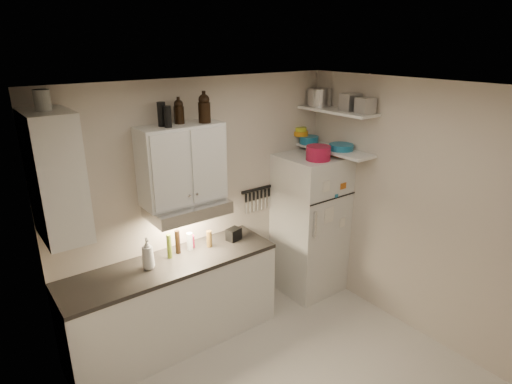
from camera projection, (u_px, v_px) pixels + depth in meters
ceiling at (305, 89)px, 2.94m from camera, size 3.20×3.00×0.02m
back_wall at (203, 204)px, 4.52m from camera, size 3.20×0.02×2.60m
left_wall at (92, 339)px, 2.47m from camera, size 0.02×3.00×2.60m
right_wall at (418, 212)px, 4.29m from camera, size 0.02×3.00×2.60m
base_cabinet at (174, 305)px, 4.26m from camera, size 2.10×0.60×0.88m
countertop at (171, 264)px, 4.11m from camera, size 2.10×0.62×0.04m
upper_cabinet at (182, 164)px, 4.04m from camera, size 0.80×0.33×0.75m
side_cabinet at (56, 176)px, 3.25m from camera, size 0.33×0.55×1.00m
range_hood at (188, 209)px, 4.14m from camera, size 0.76×0.46×0.12m
fridge at (310, 224)px, 5.11m from camera, size 0.70×0.68×1.70m
shelf_hi at (337, 111)px, 4.67m from camera, size 0.30×0.95×0.03m
shelf_lo at (334, 150)px, 4.82m from camera, size 0.30×0.95×0.03m
knife_strip at (257, 189)px, 4.89m from camera, size 0.42×0.02×0.03m
dutch_oven at (318, 153)px, 4.62m from camera, size 0.35×0.35×0.15m
book_stack at (335, 151)px, 4.86m from camera, size 0.19×0.23×0.08m
spice_jar at (312, 151)px, 4.82m from camera, size 0.07×0.07×0.10m
stock_pot at (319, 97)px, 4.88m from camera, size 0.28×0.28×0.20m
tin_a at (350, 102)px, 4.54m from camera, size 0.20×0.19×0.18m
tin_b at (365, 106)px, 4.39m from camera, size 0.18×0.18×0.16m
bowl_teal at (309, 140)px, 5.04m from camera, size 0.22×0.22×0.09m
bowl_orange at (301, 133)px, 5.05m from camera, size 0.18×0.18×0.05m
bowl_yellow at (301, 129)px, 5.04m from camera, size 0.14×0.14×0.04m
plates at (341, 147)px, 4.75m from camera, size 0.30×0.30×0.07m
growler_a at (179, 111)px, 3.92m from camera, size 0.12×0.12×0.23m
growler_b at (204, 108)px, 3.95m from camera, size 0.13×0.13×0.27m
thermos_a at (168, 117)px, 3.75m from camera, size 0.08×0.08×0.19m
thermos_b at (162, 114)px, 3.80m from camera, size 0.08×0.08×0.22m
side_jar at (42, 100)px, 3.05m from camera, size 0.15×0.15×0.15m
soap_bottle at (148, 252)px, 3.94m from camera, size 0.15×0.15×0.34m
pepper_mill at (209, 239)px, 4.38m from camera, size 0.06×0.06×0.18m
oil_bottle at (169, 246)px, 4.14m from camera, size 0.06×0.06×0.25m
vinegar_bottle at (178, 242)px, 4.24m from camera, size 0.06×0.06×0.25m
clear_bottle at (190, 241)px, 4.32m from camera, size 0.07×0.07×0.18m
red_jar at (191, 242)px, 4.37m from camera, size 0.08×0.08×0.13m
caddy at (234, 234)px, 4.54m from camera, size 0.17×0.14×0.13m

